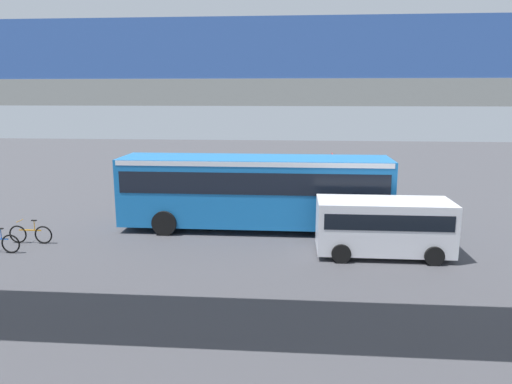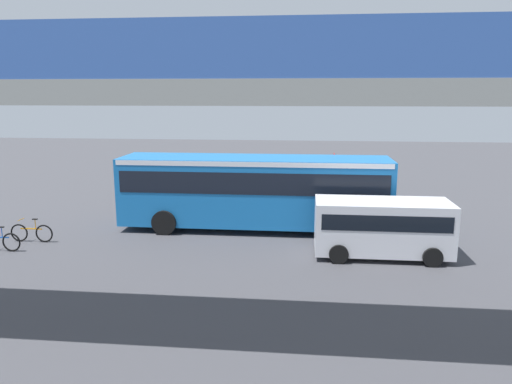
% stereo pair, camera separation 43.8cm
% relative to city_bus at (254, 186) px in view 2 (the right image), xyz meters
% --- Properties ---
extents(ground, '(80.00, 80.00, 0.00)m').
position_rel_city_bus_xyz_m(ground, '(-0.00, -0.44, -1.88)').
color(ground, '#424247').
extents(city_bus, '(11.54, 2.85, 3.15)m').
position_rel_city_bus_xyz_m(city_bus, '(0.00, 0.00, 0.00)').
color(city_bus, '#196BB7').
rests_on(city_bus, ground).
extents(parked_van, '(4.80, 2.17, 2.05)m').
position_rel_city_bus_xyz_m(parked_van, '(-4.96, 3.10, -0.70)').
color(parked_van, silver).
rests_on(parked_van, ground).
extents(bicycle_orange, '(1.77, 0.44, 0.96)m').
position_rel_city_bus_xyz_m(bicycle_orange, '(8.65, 2.81, -1.51)').
color(bicycle_orange, black).
rests_on(bicycle_orange, ground).
extents(pedestrian, '(0.38, 0.38, 1.79)m').
position_rel_city_bus_xyz_m(pedestrian, '(-1.96, -4.08, -1.00)').
color(pedestrian, '#2D2D38').
rests_on(pedestrian, ground).
extents(traffic_sign, '(0.08, 0.60, 2.80)m').
position_rel_city_bus_xyz_m(traffic_sign, '(-3.64, -4.44, 0.01)').
color(traffic_sign, slate).
rests_on(traffic_sign, ground).
extents(lane_dash_leftmost, '(2.00, 0.20, 0.01)m').
position_rel_city_bus_xyz_m(lane_dash_leftmost, '(-6.00, -3.92, -1.88)').
color(lane_dash_leftmost, silver).
rests_on(lane_dash_leftmost, ground).
extents(lane_dash_left, '(2.00, 0.20, 0.01)m').
position_rel_city_bus_xyz_m(lane_dash_left, '(-2.00, -3.92, -1.88)').
color(lane_dash_left, silver).
rests_on(lane_dash_left, ground).
extents(lane_dash_centre, '(2.00, 0.20, 0.01)m').
position_rel_city_bus_xyz_m(lane_dash_centre, '(2.00, -3.92, -1.88)').
color(lane_dash_centre, silver).
rests_on(lane_dash_centre, ground).
extents(lane_dash_right, '(2.00, 0.20, 0.01)m').
position_rel_city_bus_xyz_m(lane_dash_right, '(6.00, -3.92, -1.88)').
color(lane_dash_right, silver).
rests_on(lane_dash_right, ground).
extents(pedestrian_overpass, '(24.35, 2.60, 7.19)m').
position_rel_city_bus_xyz_m(pedestrian_overpass, '(-0.00, 9.85, 3.42)').
color(pedestrian_overpass, gray).
rests_on(pedestrian_overpass, ground).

